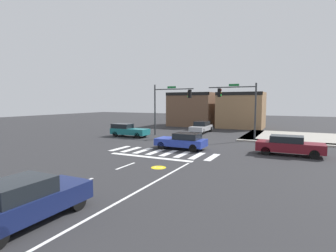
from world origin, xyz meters
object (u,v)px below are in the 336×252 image
at_px(traffic_signal_northeast, 239,101).
at_px(car_navy, 25,201).
at_px(car_teal, 128,130).
at_px(car_silver, 201,127).
at_px(traffic_signal_northwest, 169,101).
at_px(car_maroon, 289,145).
at_px(car_blue, 182,141).

distance_m(traffic_signal_northeast, car_navy, 23.61).
height_order(car_teal, car_silver, car_silver).
distance_m(traffic_signal_northwest, car_navy, 23.71).
xyz_separation_m(car_maroon, car_silver, (-10.87, 11.13, -0.00)).
height_order(traffic_signal_northwest, car_navy, traffic_signal_northwest).
xyz_separation_m(traffic_signal_northeast, car_teal, (-11.99, -3.35, -3.43)).
xyz_separation_m(car_teal, car_silver, (6.35, 7.61, 0.01)).
distance_m(traffic_signal_northwest, car_teal, 5.92).
bearing_deg(car_maroon, traffic_signal_northwest, -25.60).
relative_size(car_teal, car_maroon, 0.93).
xyz_separation_m(car_maroon, car_navy, (-7.50, -16.38, 0.01)).
relative_size(car_teal, car_blue, 1.04).
distance_m(car_teal, car_silver, 9.91).
bearing_deg(traffic_signal_northwest, car_silver, 63.11).
xyz_separation_m(traffic_signal_northwest, car_teal, (-3.93, -2.84, -3.39)).
height_order(car_blue, car_maroon, car_maroon).
bearing_deg(traffic_signal_northeast, traffic_signal_northwest, 3.60).
distance_m(traffic_signal_northeast, traffic_signal_northwest, 8.07).
relative_size(traffic_signal_northwest, car_teal, 1.37).
relative_size(traffic_signal_northeast, traffic_signal_northwest, 0.98).
bearing_deg(car_maroon, traffic_signal_northeast, -52.72).
bearing_deg(car_teal, traffic_signal_northeast, 15.60).
relative_size(car_teal, car_navy, 1.01).
bearing_deg(traffic_signal_northeast, car_teal, 15.60).
relative_size(traffic_signal_northwest, car_blue, 1.43).
relative_size(car_navy, car_silver, 0.98).
distance_m(car_blue, car_maroon, 8.38).
bearing_deg(traffic_signal_northwest, traffic_signal_northeast, 3.60).
bearing_deg(car_navy, car_teal, 26.02).
distance_m(car_teal, car_navy, 22.15).
height_order(car_blue, car_navy, car_navy).
distance_m(car_blue, car_navy, 15.15).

